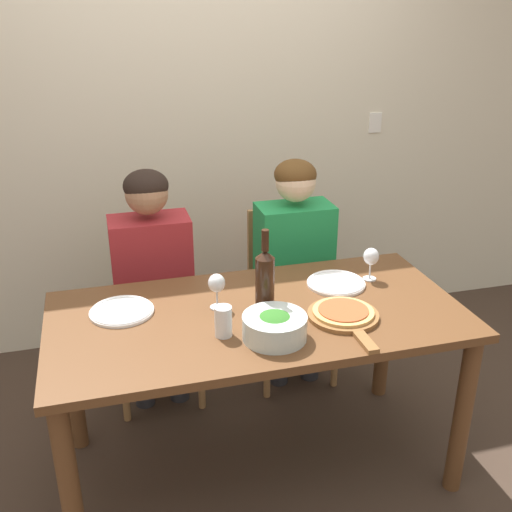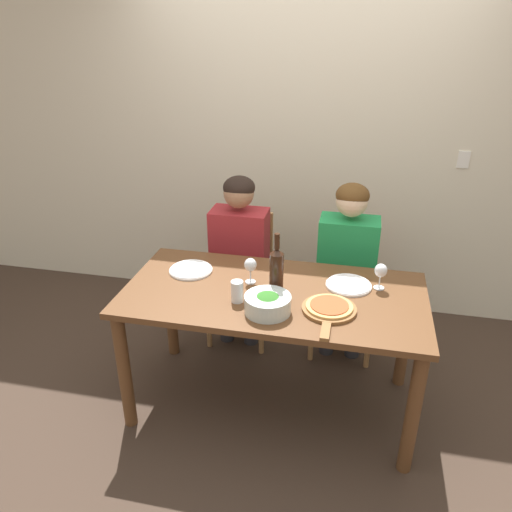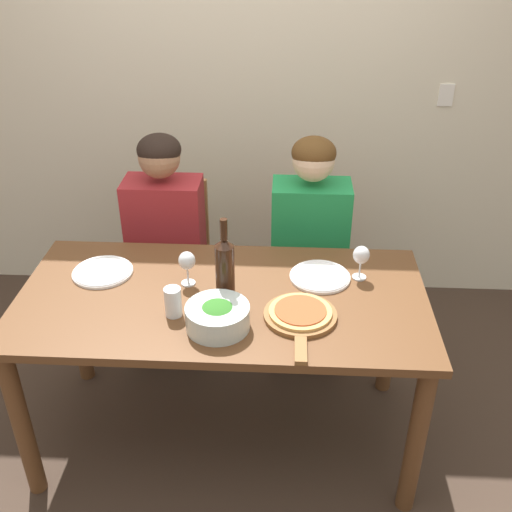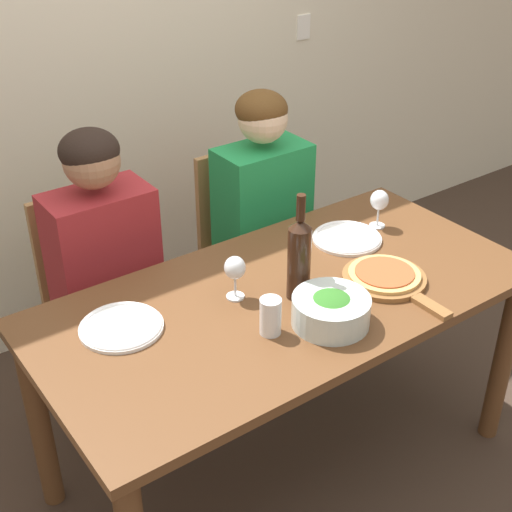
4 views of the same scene
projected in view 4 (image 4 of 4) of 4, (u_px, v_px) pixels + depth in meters
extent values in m
plane|color=#3D2D23|center=(282.00, 463.00, 2.73)|extent=(40.00, 40.00, 0.00)
cube|color=beige|center=(95.00, 37.00, 2.97)|extent=(10.00, 0.05, 2.70)
cube|color=white|center=(304.00, 27.00, 3.55)|extent=(0.08, 0.01, 0.12)
cube|color=brown|center=(287.00, 298.00, 2.34)|extent=(1.66, 0.82, 0.04)
cylinder|color=brown|center=(503.00, 359.00, 2.68)|extent=(0.07, 0.07, 0.74)
cylinder|color=brown|center=(39.00, 421.00, 2.40)|extent=(0.07, 0.07, 0.74)
cylinder|color=brown|center=(373.00, 278.00, 3.17)|extent=(0.07, 0.07, 0.74)
cube|color=#9E7042|center=(110.00, 320.00, 2.79)|extent=(0.42, 0.42, 0.04)
cube|color=#9E7042|center=(81.00, 245.00, 2.80)|extent=(0.38, 0.03, 0.46)
cylinder|color=#9E7042|center=(92.00, 410.00, 2.68)|extent=(0.04, 0.04, 0.42)
cylinder|color=#9E7042|center=(179.00, 372.00, 2.87)|extent=(0.04, 0.04, 0.42)
cylinder|color=#9E7042|center=(53.00, 358.00, 2.94)|extent=(0.04, 0.04, 0.42)
cylinder|color=#9E7042|center=(135.00, 326.00, 3.14)|extent=(0.04, 0.04, 0.42)
cube|color=#9E7042|center=(259.00, 264.00, 3.16)|extent=(0.42, 0.42, 0.04)
cube|color=#9E7042|center=(234.00, 198.00, 3.17)|extent=(0.38, 0.03, 0.46)
cylinder|color=#9E7042|center=(249.00, 341.00, 3.04)|extent=(0.04, 0.04, 0.42)
cylinder|color=#9E7042|center=(318.00, 311.00, 3.24)|extent=(0.04, 0.04, 0.42)
cylinder|color=#9E7042|center=(202.00, 301.00, 3.31)|extent=(0.04, 0.04, 0.42)
cylinder|color=#9E7042|center=(268.00, 275.00, 3.50)|extent=(0.04, 0.04, 0.42)
cylinder|color=#28282D|center=(103.00, 381.00, 2.80)|extent=(0.10, 0.10, 0.45)
cylinder|color=#28282D|center=(144.00, 363.00, 2.89)|extent=(0.10, 0.10, 0.45)
cube|color=maroon|center=(104.00, 259.00, 2.63)|extent=(0.38, 0.22, 0.54)
cylinder|color=maroon|center=(86.00, 343.00, 2.43)|extent=(0.07, 0.31, 0.14)
cylinder|color=maroon|center=(187.00, 304.00, 2.64)|extent=(0.07, 0.31, 0.14)
sphere|color=#9E7051|center=(91.00, 161.00, 2.43)|extent=(0.20, 0.20, 0.20)
ellipsoid|color=black|center=(89.00, 150.00, 2.42)|extent=(0.21, 0.21, 0.15)
cylinder|color=#28282D|center=(254.00, 318.00, 3.16)|extent=(0.10, 0.10, 0.45)
cylinder|color=#28282D|center=(286.00, 304.00, 3.25)|extent=(0.10, 0.10, 0.45)
cube|color=#1E8C47|center=(262.00, 207.00, 3.00)|extent=(0.38, 0.22, 0.54)
cylinder|color=#1E8C47|center=(258.00, 277.00, 2.80)|extent=(0.07, 0.31, 0.14)
cylinder|color=#1E8C47|center=(335.00, 247.00, 3.00)|extent=(0.07, 0.31, 0.14)
sphere|color=beige|center=(263.00, 118.00, 2.80)|extent=(0.20, 0.20, 0.20)
ellipsoid|color=#563819|center=(261.00, 109.00, 2.79)|extent=(0.21, 0.21, 0.15)
cylinder|color=black|center=(299.00, 263.00, 2.26)|extent=(0.08, 0.08, 0.25)
cone|color=black|center=(300.00, 224.00, 2.18)|extent=(0.08, 0.08, 0.03)
cylinder|color=black|center=(301.00, 208.00, 2.16)|extent=(0.03, 0.03, 0.09)
cylinder|color=silver|center=(331.00, 311.00, 2.17)|extent=(0.24, 0.24, 0.09)
ellipsoid|color=#2D6B23|center=(331.00, 310.00, 2.16)|extent=(0.20, 0.20, 0.10)
cylinder|color=white|center=(121.00, 327.00, 2.16)|extent=(0.26, 0.26, 0.01)
torus|color=white|center=(121.00, 326.00, 2.16)|extent=(0.25, 0.25, 0.02)
cylinder|color=white|center=(347.00, 239.00, 2.64)|extent=(0.26, 0.26, 0.01)
torus|color=white|center=(347.00, 237.00, 2.63)|extent=(0.25, 0.25, 0.02)
cylinder|color=brown|center=(384.00, 278.00, 2.40)|extent=(0.28, 0.28, 0.02)
cube|color=brown|center=(432.00, 307.00, 2.25)|extent=(0.04, 0.14, 0.02)
cylinder|color=tan|center=(384.00, 274.00, 2.39)|extent=(0.24, 0.24, 0.01)
cylinder|color=#AD4C28|center=(385.00, 272.00, 2.39)|extent=(0.20, 0.20, 0.01)
cylinder|color=silver|center=(235.00, 296.00, 2.31)|extent=(0.06, 0.06, 0.01)
cylinder|color=silver|center=(235.00, 286.00, 2.29)|extent=(0.01, 0.01, 0.07)
ellipsoid|color=silver|center=(235.00, 268.00, 2.26)|extent=(0.07, 0.07, 0.08)
ellipsoid|color=maroon|center=(235.00, 271.00, 2.26)|extent=(0.06, 0.06, 0.03)
cylinder|color=silver|center=(377.00, 226.00, 2.73)|extent=(0.06, 0.06, 0.01)
cylinder|color=silver|center=(378.00, 216.00, 2.71)|extent=(0.01, 0.01, 0.07)
ellipsoid|color=silver|center=(380.00, 200.00, 2.68)|extent=(0.07, 0.07, 0.08)
ellipsoid|color=maroon|center=(379.00, 203.00, 2.68)|extent=(0.06, 0.06, 0.03)
cylinder|color=silver|center=(270.00, 316.00, 2.12)|extent=(0.07, 0.07, 0.12)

